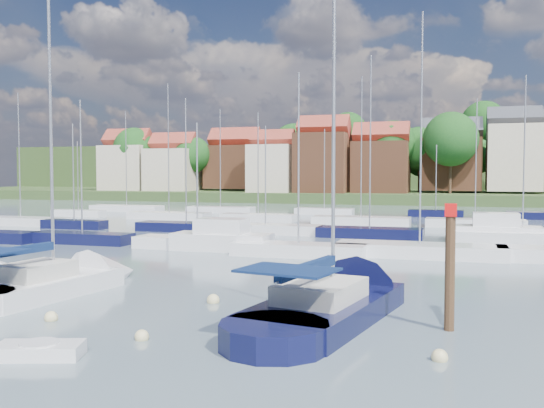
% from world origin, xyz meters
% --- Properties ---
extents(ground, '(260.00, 260.00, 0.00)m').
position_xyz_m(ground, '(0.00, 40.00, 0.00)').
color(ground, '#45535E').
rests_on(ground, ground).
extents(sailboat_centre, '(4.46, 11.63, 15.41)m').
position_xyz_m(sailboat_centre, '(-6.70, 4.31, 0.35)').
color(sailboat_centre, silver).
rests_on(sailboat_centre, ground).
extents(sailboat_navy, '(5.88, 13.70, 18.31)m').
position_xyz_m(sailboat_navy, '(6.34, 4.12, 0.35)').
color(sailboat_navy, black).
rests_on(sailboat_navy, ground).
extents(tender, '(2.74, 1.89, 0.54)m').
position_xyz_m(tender, '(-1.18, -4.66, 0.21)').
color(tender, silver).
rests_on(tender, ground).
extents(timber_piling, '(0.40, 0.40, 6.67)m').
position_xyz_m(timber_piling, '(10.38, 2.15, 1.32)').
color(timber_piling, '#4C331E').
rests_on(timber_piling, ground).
extents(buoy_c, '(0.50, 0.50, 0.50)m').
position_xyz_m(buoy_c, '(-3.74, -0.76, 0.00)').
color(buoy_c, beige).
rests_on(buoy_c, ground).
extents(buoy_d, '(0.47, 0.47, 0.47)m').
position_xyz_m(buoy_d, '(0.77, -2.06, 0.00)').
color(buoy_d, beige).
rests_on(buoy_d, ground).
extents(buoy_e, '(0.51, 0.51, 0.51)m').
position_xyz_m(buoy_e, '(3.96, 5.96, 0.00)').
color(buoy_e, beige).
rests_on(buoy_e, ground).
extents(buoy_f, '(0.49, 0.49, 0.49)m').
position_xyz_m(buoy_f, '(10.17, -1.44, 0.00)').
color(buoy_f, beige).
rests_on(buoy_f, ground).
extents(buoy_g, '(0.54, 0.54, 0.54)m').
position_xyz_m(buoy_g, '(0.81, 3.86, 0.00)').
color(buoy_g, beige).
rests_on(buoy_g, ground).
extents(buoy_h, '(0.45, 0.45, 0.45)m').
position_xyz_m(buoy_h, '(4.91, 0.64, 0.00)').
color(buoy_h, '#D85914').
rests_on(buoy_h, ground).
extents(marina_field, '(79.62, 41.41, 15.93)m').
position_xyz_m(marina_field, '(1.91, 35.15, 0.43)').
color(marina_field, silver).
rests_on(marina_field, ground).
extents(far_shore_town, '(212.46, 90.00, 22.27)m').
position_xyz_m(far_shore_town, '(2.23, 132.67, 4.61)').
color(far_shore_town, '#324924').
rests_on(far_shore_town, ground).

